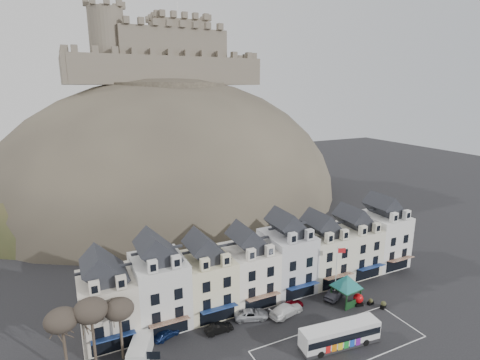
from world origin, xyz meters
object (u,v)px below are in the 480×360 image
(red_buoy, at_px, (358,299))
(flagpole, at_px, (337,270))
(car_white, at_px, (286,310))
(car_silver, at_px, (251,314))
(car_navy, at_px, (166,333))
(white_van, at_px, (140,351))
(car_charcoal, at_px, (336,294))
(bus_shelter, at_px, (347,281))
(car_black, at_px, (219,328))
(bus, at_px, (340,334))
(car_maroon, at_px, (292,305))

(red_buoy, relative_size, flagpole, 0.21)
(car_white, bearing_deg, car_silver, 62.07)
(car_navy, bearing_deg, flagpole, -116.26)
(flagpole, relative_size, white_van, 1.63)
(red_buoy, relative_size, car_silver, 0.38)
(red_buoy, distance_m, car_charcoal, 3.41)
(bus_shelter, relative_size, car_black, 1.92)
(car_black, height_order, car_charcoal, car_charcoal)
(bus_shelter, relative_size, car_silver, 1.51)
(car_navy, height_order, car_black, car_navy)
(bus, height_order, flagpole, flagpole)
(red_buoy, xyz_separation_m, flagpole, (-2.17, 2.55, 4.06))
(car_maroon, bearing_deg, bus_shelter, -109.01)
(car_silver, height_order, car_white, car_white)
(white_van, bearing_deg, bus_shelter, 22.09)
(bus_shelter, bearing_deg, car_charcoal, 99.95)
(car_silver, bearing_deg, car_maroon, -75.30)
(car_silver, distance_m, car_charcoal, 14.05)
(red_buoy, height_order, car_black, red_buoy)
(white_van, relative_size, car_silver, 1.13)
(car_white, distance_m, car_maroon, 1.85)
(car_black, bearing_deg, car_white, -94.42)
(car_silver, bearing_deg, car_white, -87.01)
(red_buoy, bearing_deg, car_charcoal, 122.73)
(car_navy, bearing_deg, car_maroon, -115.52)
(bus_shelter, distance_m, car_silver, 15.02)
(white_van, relative_size, car_navy, 1.44)
(bus, height_order, car_navy, bus)
(bus_shelter, height_order, red_buoy, bus_shelter)
(car_black, relative_size, car_charcoal, 0.82)
(white_van, height_order, car_navy, white_van)
(bus_shelter, height_order, car_silver, bus_shelter)
(bus, height_order, bus_shelter, bus_shelter)
(bus, relative_size, car_navy, 2.86)
(bus, xyz_separation_m, car_navy, (-19.07, 10.96, -0.99))
(car_navy, distance_m, car_maroon, 18.31)
(car_navy, height_order, car_maroon, car_navy)
(car_black, bearing_deg, car_navy, 71.66)
(car_silver, distance_m, car_maroon, 6.50)
(car_maroon, bearing_deg, bus, -178.10)
(car_charcoal, bearing_deg, bus_shelter, 172.72)
(car_charcoal, bearing_deg, car_black, 65.81)
(car_charcoal, bearing_deg, car_silver, 62.37)
(bus_shelter, distance_m, white_van, 30.16)
(flagpole, distance_m, car_silver, 14.41)
(car_white, relative_size, car_maroon, 1.50)
(white_van, xyz_separation_m, car_maroon, (22.01, 0.95, -0.51))
(car_charcoal, bearing_deg, red_buoy, -170.85)
(red_buoy, height_order, car_white, red_buoy)
(car_maroon, bearing_deg, white_van, 89.36)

